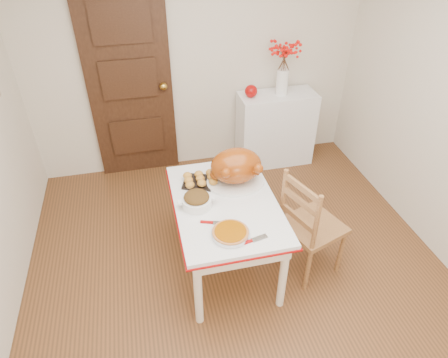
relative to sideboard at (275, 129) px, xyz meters
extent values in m
cube|color=#472E18|center=(-0.84, -1.78, -0.42)|extent=(3.50, 4.00, 0.00)
cube|color=beige|center=(-0.84, 0.22, 0.83)|extent=(3.50, 0.00, 2.50)
cube|color=black|center=(-1.54, 0.19, 0.61)|extent=(0.85, 0.06, 2.06)
cube|color=white|center=(0.00, 0.00, 0.00)|extent=(0.85, 0.38, 0.85)
sphere|color=#9C0606|center=(-0.31, 0.00, 0.49)|extent=(0.13, 0.13, 0.13)
cylinder|color=#8C4400|center=(-0.99, -1.83, 0.30)|extent=(0.30, 0.30, 0.05)
cylinder|color=white|center=(-0.87, -1.06, 0.33)|extent=(0.09, 0.09, 0.11)
camera|label=1|loc=(-1.48, -3.71, 2.17)|focal=31.35mm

